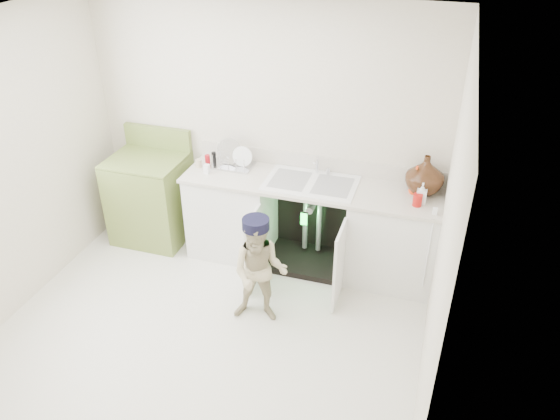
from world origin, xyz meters
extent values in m
plane|color=silver|center=(0.00, 0.00, 0.00)|extent=(3.50, 3.50, 0.00)
cube|color=beige|center=(0.00, 1.50, 1.25)|extent=(3.50, 2.50, 0.02)
cube|color=beige|center=(0.00, -1.50, 1.25)|extent=(3.50, 2.50, 0.02)
cube|color=beige|center=(-1.75, 0.00, 1.25)|extent=(2.50, 3.00, 0.02)
cube|color=beige|center=(1.75, 0.00, 1.25)|extent=(2.50, 3.00, 0.02)
plane|color=white|center=(0.00, 0.00, 2.50)|extent=(3.50, 3.50, 0.00)
cube|color=white|center=(-0.25, 1.20, 0.43)|extent=(0.80, 0.60, 0.86)
cube|color=white|center=(1.35, 1.20, 0.43)|extent=(0.80, 0.60, 0.86)
cube|color=black|center=(0.55, 1.47, 0.43)|extent=(0.80, 0.06, 0.86)
cube|color=black|center=(0.55, 1.20, 0.03)|extent=(0.80, 0.60, 0.06)
cylinder|color=gray|center=(0.48, 1.30, 0.45)|extent=(0.05, 0.05, 0.70)
cylinder|color=gray|center=(0.62, 1.30, 0.45)|extent=(0.05, 0.05, 0.70)
cylinder|color=gray|center=(0.55, 1.25, 0.62)|extent=(0.07, 0.18, 0.07)
cube|color=white|center=(0.15, 0.70, 0.40)|extent=(0.03, 0.40, 0.76)
cube|color=white|center=(0.95, 0.70, 0.40)|extent=(0.02, 0.40, 0.76)
cube|color=beige|center=(0.55, 1.20, 0.89)|extent=(2.44, 0.64, 0.03)
cube|color=beige|center=(0.55, 1.49, 0.98)|extent=(2.44, 0.02, 0.15)
cube|color=white|center=(0.55, 1.20, 0.90)|extent=(0.85, 0.55, 0.02)
cube|color=gray|center=(0.34, 1.20, 0.91)|extent=(0.34, 0.40, 0.01)
cube|color=gray|center=(0.76, 1.20, 0.91)|extent=(0.34, 0.40, 0.01)
cylinder|color=silver|center=(0.55, 1.42, 0.99)|extent=(0.03, 0.03, 0.17)
cylinder|color=silver|center=(0.55, 1.36, 1.06)|extent=(0.02, 0.14, 0.02)
cylinder|color=silver|center=(0.66, 1.42, 0.94)|extent=(0.04, 0.04, 0.06)
cylinder|color=white|center=(1.68, 0.89, 0.55)|extent=(0.01, 0.01, 0.70)
cube|color=white|center=(1.68, 0.98, 0.93)|extent=(0.04, 0.02, 0.06)
cube|color=silver|center=(-0.28, 1.32, 0.91)|extent=(0.41, 0.27, 0.02)
cylinder|color=silver|center=(-0.32, 1.34, 0.98)|extent=(0.25, 0.09, 0.25)
cylinder|color=white|center=(-0.17, 1.32, 0.97)|extent=(0.20, 0.05, 0.20)
cylinder|color=silver|center=(-0.44, 1.22, 0.98)|extent=(0.01, 0.01, 0.12)
cylinder|color=silver|center=(-0.36, 1.22, 0.98)|extent=(0.01, 0.01, 0.12)
cylinder|color=silver|center=(-0.28, 1.22, 0.98)|extent=(0.01, 0.01, 0.12)
cylinder|color=silver|center=(-0.20, 1.22, 0.98)|extent=(0.01, 0.01, 0.12)
cylinder|color=silver|center=(-0.12, 1.22, 0.98)|extent=(0.01, 0.01, 0.12)
imported|color=#462A14|center=(1.55, 1.34, 1.08)|extent=(0.34, 0.34, 0.36)
imported|color=#F43D0C|center=(1.47, 1.30, 1.03)|extent=(0.10, 0.10, 0.26)
imported|color=white|center=(1.55, 1.14, 0.99)|extent=(0.08, 0.09, 0.19)
cylinder|color=#AF130F|center=(1.52, 1.08, 0.96)|extent=(0.08, 0.08, 0.11)
cylinder|color=#A50E16|center=(-0.53, 1.28, 0.95)|extent=(0.05, 0.05, 0.10)
cylinder|color=#C1AF8D|center=(-0.59, 1.20, 0.94)|extent=(0.06, 0.06, 0.08)
cylinder|color=black|center=(-0.48, 1.32, 0.96)|extent=(0.04, 0.04, 0.12)
cube|color=white|center=(-0.46, 1.10, 0.95)|extent=(0.05, 0.05, 0.09)
cube|color=olive|center=(-1.16, 1.18, 0.45)|extent=(0.74, 0.65, 0.90)
cube|color=olive|center=(-1.16, 1.18, 0.91)|extent=(0.74, 0.65, 0.02)
cube|color=olive|center=(-1.16, 1.46, 1.03)|extent=(0.74, 0.06, 0.23)
cylinder|color=black|center=(-1.35, 1.02, 0.90)|extent=(0.17, 0.17, 0.02)
cylinder|color=silver|center=(-1.35, 1.02, 0.92)|extent=(0.19, 0.19, 0.01)
cylinder|color=black|center=(-1.35, 1.33, 0.90)|extent=(0.17, 0.17, 0.02)
cylinder|color=silver|center=(-1.35, 1.33, 0.92)|extent=(0.19, 0.19, 0.01)
cylinder|color=black|center=(-0.98, 1.02, 0.90)|extent=(0.17, 0.17, 0.02)
cylinder|color=silver|center=(-0.98, 1.02, 0.92)|extent=(0.19, 0.19, 0.01)
cylinder|color=black|center=(-0.98, 1.33, 0.90)|extent=(0.17, 0.17, 0.02)
cylinder|color=silver|center=(-0.98, 1.33, 0.92)|extent=(0.19, 0.19, 0.01)
imported|color=beige|center=(0.36, 0.28, 0.49)|extent=(0.53, 0.45, 0.99)
cylinder|color=black|center=(0.36, 0.28, 0.96)|extent=(0.25, 0.25, 0.09)
cube|color=black|center=(0.34, 0.38, 0.92)|extent=(0.18, 0.12, 0.01)
cube|color=black|center=(0.58, 0.86, 0.72)|extent=(0.07, 0.01, 0.14)
cube|color=#26F23F|center=(0.58, 0.85, 0.72)|extent=(0.06, 0.00, 0.12)
camera|label=1|loc=(1.62, -3.14, 3.28)|focal=35.00mm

